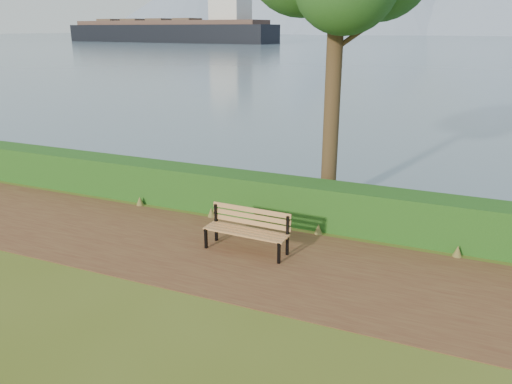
% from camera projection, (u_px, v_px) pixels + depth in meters
% --- Properties ---
extents(ground, '(140.00, 140.00, 0.00)m').
position_uv_depth(ground, '(211.00, 259.00, 9.96)').
color(ground, '#505B1A').
rests_on(ground, ground).
extents(path, '(40.00, 3.40, 0.01)m').
position_uv_depth(path, '(218.00, 253.00, 10.22)').
color(path, '#592E1E').
rests_on(path, ground).
extents(hedge, '(32.00, 0.85, 1.00)m').
position_uv_depth(hedge, '(262.00, 197.00, 12.07)').
color(hedge, '#173F12').
rests_on(hedge, ground).
extents(water, '(700.00, 510.00, 0.00)m').
position_uv_depth(water, '(472.00, 38.00, 236.48)').
color(water, '#445C6E').
rests_on(water, ground).
extents(bench, '(1.78, 0.58, 0.88)m').
position_uv_depth(bench, '(248.00, 227.00, 10.19)').
color(bench, black).
rests_on(bench, ground).
extents(cargo_ship, '(75.22, 19.31, 22.59)m').
position_uv_depth(cargo_ship, '(174.00, 31.00, 156.67)').
color(cargo_ship, black).
rests_on(cargo_ship, ground).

